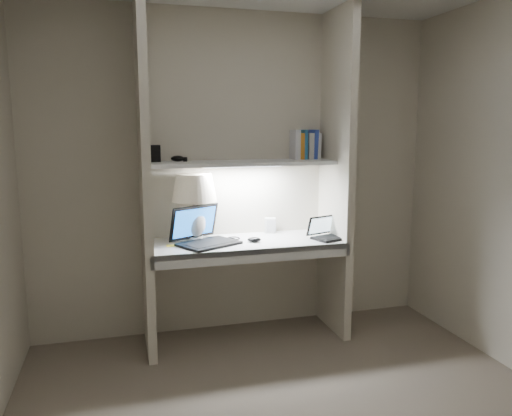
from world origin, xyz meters
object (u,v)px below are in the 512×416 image
object	(u,v)px
book_row	(305,145)
table_lamp	(194,195)
laptop_main	(203,235)
speaker	(270,225)
laptop_netbook	(327,233)

from	to	relation	value
book_row	table_lamp	bearing A→B (deg)	-176.94
laptop_main	book_row	size ratio (longest dim) A/B	2.27
laptop_main	book_row	world-z (taller)	book_row
table_lamp	speaker	world-z (taller)	table_lamp
laptop_main	speaker	xyz separation A→B (m)	(0.59, 0.23, 0.00)
laptop_netbook	speaker	world-z (taller)	laptop_netbook
book_row	laptop_netbook	bearing A→B (deg)	-74.12
laptop_main	book_row	bearing A→B (deg)	-14.88
table_lamp	speaker	size ratio (longest dim) A/B	4.07
table_lamp	book_row	world-z (taller)	book_row
laptop_main	laptop_netbook	distance (m)	0.95
laptop_netbook	speaker	xyz separation A→B (m)	(-0.37, 0.31, 0.02)
laptop_main	laptop_netbook	world-z (taller)	laptop_main
speaker	laptop_netbook	bearing A→B (deg)	-20.39
laptop_main	laptop_netbook	xyz separation A→B (m)	(0.95, -0.08, -0.02)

